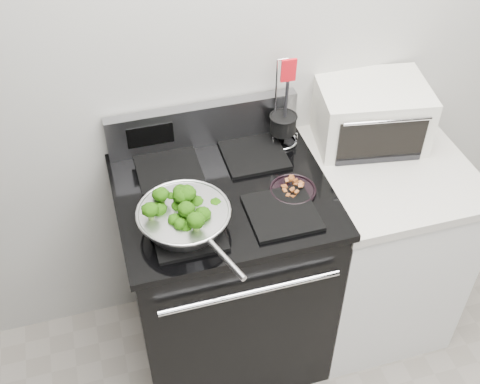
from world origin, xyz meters
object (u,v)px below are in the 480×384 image
object	(u,v)px
toaster_oven	(370,113)
utensil_holder	(283,128)
skillet	(184,217)
bacon_plate	(293,188)
gas_range	(225,272)

from	to	relation	value
toaster_oven	utensil_holder	bearing A→B (deg)	-176.71
skillet	bacon_plate	size ratio (longest dim) A/B	2.90
bacon_plate	utensil_holder	world-z (taller)	utensil_holder
gas_range	utensil_holder	size ratio (longest dim) A/B	2.94
utensil_holder	gas_range	bearing A→B (deg)	-141.65
skillet	toaster_oven	world-z (taller)	toaster_oven
gas_range	bacon_plate	distance (m)	0.54
gas_range	toaster_oven	xyz separation A→B (m)	(0.66, 0.18, 0.56)
skillet	bacon_plate	bearing A→B (deg)	-9.32
skillet	utensil_holder	bearing A→B (deg)	18.16
skillet	utensil_holder	xyz separation A→B (m)	(0.48, 0.37, 0.02)
bacon_plate	toaster_oven	bearing A→B (deg)	31.59
gas_range	bacon_plate	xyz separation A→B (m)	(0.25, -0.07, 0.48)
bacon_plate	skillet	bearing A→B (deg)	-169.98
utensil_holder	toaster_oven	xyz separation A→B (m)	(0.36, -0.04, 0.03)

